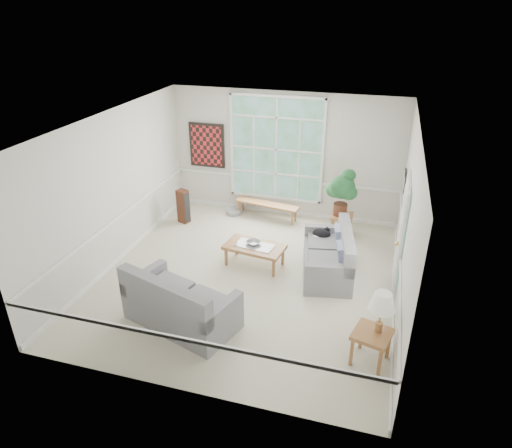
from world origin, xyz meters
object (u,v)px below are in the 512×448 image
(loveseat_right, at_px, (327,252))
(coffee_table, at_px, (255,255))
(end_table, at_px, (341,224))
(side_table, at_px, (370,347))
(loveseat_front, at_px, (181,297))

(loveseat_right, distance_m, coffee_table, 1.46)
(coffee_table, relative_size, end_table, 2.44)
(loveseat_right, distance_m, side_table, 2.46)
(end_table, relative_size, side_table, 0.91)
(side_table, bearing_deg, loveseat_right, 113.26)
(coffee_table, height_order, end_table, end_table)
(loveseat_right, xyz_separation_m, coffee_table, (-1.43, -0.10, -0.24))
(loveseat_front, distance_m, end_table, 4.46)
(end_table, height_order, side_table, side_table)
(end_table, bearing_deg, loveseat_right, -92.85)
(end_table, bearing_deg, coffee_table, -129.82)
(loveseat_right, xyz_separation_m, end_table, (0.09, 1.72, -0.22))
(end_table, bearing_deg, loveseat_front, -118.94)
(loveseat_front, relative_size, side_table, 3.44)
(end_table, bearing_deg, side_table, -77.49)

